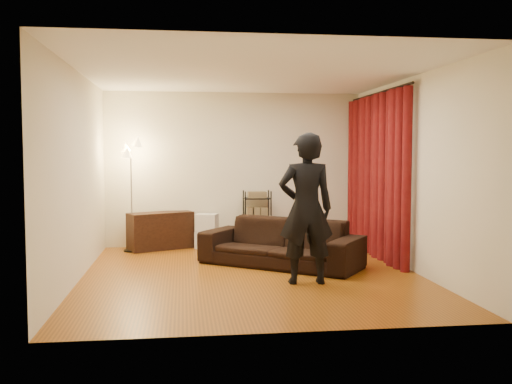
{
  "coord_description": "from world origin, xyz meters",
  "views": [
    {
      "loc": [
        -0.91,
        -7.55,
        1.65
      ],
      "look_at": [
        0.1,
        0.3,
        1.1
      ],
      "focal_mm": 40.0,
      "sensor_mm": 36.0,
      "label": 1
    }
  ],
  "objects": [
    {
      "name": "ceiling",
      "position": [
        0.0,
        0.0,
        2.7
      ],
      "size": [
        5.0,
        5.0,
        0.0
      ],
      "primitive_type": "plane",
      "rotation": [
        3.14,
        0.0,
        0.0
      ],
      "color": "white",
      "rests_on": "ground"
    },
    {
      "name": "floor_lamp",
      "position": [
        -1.76,
        2.06,
        0.92
      ],
      "size": [
        0.35,
        0.35,
        1.84
      ],
      "primitive_type": null,
      "rotation": [
        0.0,
        0.0,
        0.07
      ],
      "color": "silver",
      "rests_on": "ground"
    },
    {
      "name": "curtain_rod",
      "position": [
        2.15,
        1.12,
        2.58
      ],
      "size": [
        0.04,
        2.65,
        0.04
      ],
      "primitive_type": "cylinder",
      "rotation": [
        1.57,
        0.0,
        0.0
      ],
      "color": "black",
      "rests_on": "wall_right"
    },
    {
      "name": "sofa",
      "position": [
        0.49,
        0.55,
        0.34
      ],
      "size": [
        2.41,
        2.1,
        0.68
      ],
      "primitive_type": "imported",
      "rotation": [
        0.0,
        0.0,
        -0.63
      ],
      "color": "black",
      "rests_on": "ground"
    },
    {
      "name": "wire_shelf",
      "position": [
        0.37,
        2.28,
        0.49
      ],
      "size": [
        0.47,
        0.34,
        0.98
      ],
      "primitive_type": null,
      "rotation": [
        0.0,
        0.0,
        0.07
      ],
      "color": "black",
      "rests_on": "ground"
    },
    {
      "name": "storage_boxes",
      "position": [
        -0.51,
        2.2,
        0.3
      ],
      "size": [
        0.44,
        0.39,
        0.6
      ],
      "primitive_type": null,
      "rotation": [
        0.0,
        0.0,
        -0.34
      ],
      "color": "beige",
      "rests_on": "ground"
    },
    {
      "name": "wall_front",
      "position": [
        0.0,
        -2.5,
        1.35
      ],
      "size": [
        5.0,
        0.0,
        5.0
      ],
      "primitive_type": "plane",
      "rotation": [
        -1.57,
        0.0,
        0.0
      ],
      "color": "beige",
      "rests_on": "ground"
    },
    {
      "name": "curtain",
      "position": [
        2.13,
        1.12,
        1.28
      ],
      "size": [
        0.22,
        2.65,
        2.55
      ],
      "primitive_type": null,
      "color": "maroon",
      "rests_on": "ground"
    },
    {
      "name": "wall_right",
      "position": [
        2.25,
        0.0,
        1.35
      ],
      "size": [
        0.0,
        5.0,
        5.0
      ],
      "primitive_type": "plane",
      "rotation": [
        1.57,
        0.0,
        -1.57
      ],
      "color": "beige",
      "rests_on": "ground"
    },
    {
      "name": "floor",
      "position": [
        0.0,
        0.0,
        0.0
      ],
      "size": [
        5.0,
        5.0,
        0.0
      ],
      "primitive_type": "plane",
      "color": "#8F4E10",
      "rests_on": "ground"
    },
    {
      "name": "media_cabinet",
      "position": [
        -1.3,
        2.23,
        0.32
      ],
      "size": [
        1.15,
        0.82,
        0.63
      ],
      "primitive_type": "cube",
      "rotation": [
        0.0,
        0.0,
        0.42
      ],
      "color": "black",
      "rests_on": "ground"
    },
    {
      "name": "wall_left",
      "position": [
        -2.25,
        0.0,
        1.35
      ],
      "size": [
        0.0,
        5.0,
        5.0
      ],
      "primitive_type": "plane",
      "rotation": [
        1.57,
        0.0,
        1.57
      ],
      "color": "beige",
      "rests_on": "ground"
    },
    {
      "name": "person",
      "position": [
        0.62,
        -0.58,
        0.95
      ],
      "size": [
        0.7,
        0.47,
        1.9
      ],
      "primitive_type": "imported",
      "rotation": [
        0.0,
        0.0,
        3.12
      ],
      "color": "black",
      "rests_on": "ground"
    },
    {
      "name": "wall_back",
      "position": [
        0.0,
        2.5,
        1.35
      ],
      "size": [
        5.0,
        0.0,
        5.0
      ],
      "primitive_type": "plane",
      "rotation": [
        1.57,
        0.0,
        0.0
      ],
      "color": "beige",
      "rests_on": "ground"
    }
  ]
}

